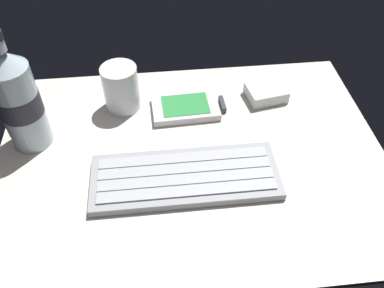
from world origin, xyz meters
The scene contains 6 objects.
ground_plane centered at (0.00, -0.23, -0.99)cm, with size 64.00×48.00×2.80cm.
keyboard centered at (-1.55, -4.82, 0.81)cm, with size 29.02×11.05×1.70cm.
handheld_device centered at (0.66, 11.51, 0.73)cm, with size 13.03×8.10×1.50cm.
juice_cup centered at (-11.30, 14.00, 3.91)cm, with size 6.40×6.40×8.50cm.
water_bottle centered at (-26.47, 6.61, 9.01)cm, with size 6.73×6.73×20.80cm.
charger_block centered at (15.50, 13.53, 1.20)cm, with size 7.00×5.60×2.40cm, color silver.
Camera 1 is at (-4.71, -44.02, 49.08)cm, focal length 37.55 mm.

